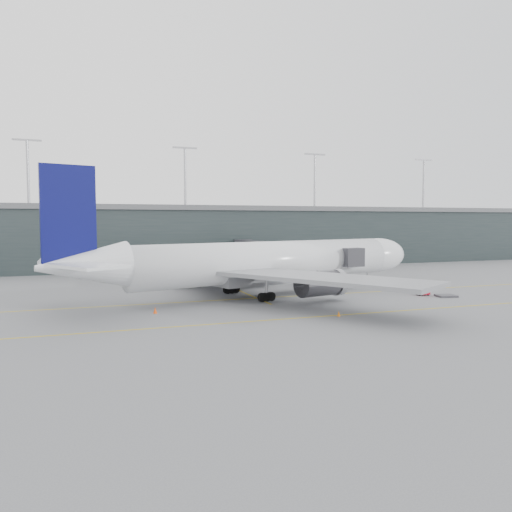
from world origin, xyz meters
name	(u,v)px	position (x,y,z in m)	size (l,w,h in m)	color
ground	(217,296)	(0.00, 0.00, 0.00)	(320.00, 320.00, 0.00)	slate
taxiline_a	(224,300)	(0.00, -4.00, 0.01)	(160.00, 0.25, 0.02)	gold
taxiline_b	(263,321)	(0.00, -20.00, 0.01)	(160.00, 0.25, 0.02)	gold
taxiline_lead_main	(215,280)	(5.00, 20.00, 0.01)	(0.25, 60.00, 0.02)	gold
terminal	(159,236)	(0.00, 58.00, 7.62)	(240.00, 36.00, 29.00)	#1E292A
main_aircraft	(267,262)	(7.47, -1.75, 5.09)	(63.80, 58.74, 18.14)	white
jet_bridge	(279,250)	(20.30, 24.59, 5.32)	(9.90, 46.56, 7.10)	#2E2E34
gse_cart	(423,291)	(30.02, -9.93, 0.73)	(2.08, 1.48, 1.32)	#B10C1F
baggage_dolly	(446,296)	(32.40, -12.37, 0.17)	(2.81, 2.25, 0.28)	#39393E
uld_a	(174,282)	(-4.59, 10.79, 1.05)	(2.47, 2.12, 1.99)	#37373C
uld_b	(176,282)	(-4.05, 12.07, 0.88)	(2.17, 1.92, 1.67)	#37373C
uld_c	(196,281)	(-0.89, 11.02, 1.03)	(2.62, 2.36, 1.96)	#37373C
cone_nose	(420,290)	(31.83, -7.04, 0.38)	(0.47, 0.47, 0.75)	#CB4E0B
cone_wing_stbd	(339,314)	(9.55, -20.60, 0.31)	(0.39, 0.39, 0.62)	orange
cone_wing_port	(253,283)	(9.39, 10.25, 0.40)	(0.50, 0.50, 0.79)	red
cone_tail	(155,310)	(-11.00, -11.31, 0.39)	(0.49, 0.49, 0.78)	#EB4B0D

